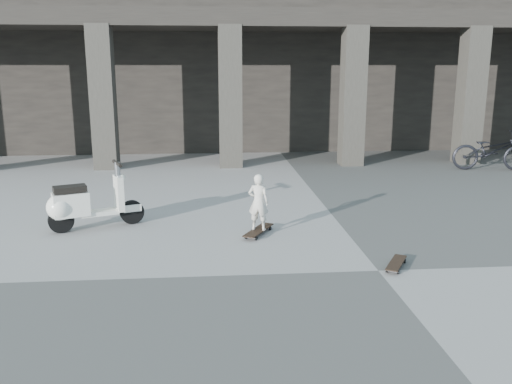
{
  "coord_description": "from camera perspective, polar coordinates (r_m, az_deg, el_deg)",
  "views": [
    {
      "loc": [
        -2.4,
        -7.19,
        2.9
      ],
      "look_at": [
        -1.57,
        2.37,
        0.65
      ],
      "focal_mm": 38.0,
      "sensor_mm": 36.0,
      "label": 1
    }
  ],
  "objects": [
    {
      "name": "scooter",
      "position": [
        10.16,
        -18.09,
        -1.27
      ],
      "size": [
        1.63,
        0.89,
        1.2
      ],
      "rotation": [
        0.0,
        0.0,
        0.38
      ],
      "color": "black",
      "rests_on": "ground"
    },
    {
      "name": "skateboard_spare",
      "position": [
        8.27,
        14.54,
        -7.28
      ],
      "size": [
        0.51,
        0.7,
        0.08
      ],
      "rotation": [
        0.0,
        0.0,
        1.04
      ],
      "color": "black",
      "rests_on": "ground"
    },
    {
      "name": "longboard",
      "position": [
        9.52,
        0.26,
        -4.08
      ],
      "size": [
        0.62,
        0.89,
        0.09
      ],
      "rotation": [
        0.0,
        0.0,
        1.07
      ],
      "color": "black",
      "rests_on": "ground"
    },
    {
      "name": "child",
      "position": [
        9.38,
        0.26,
        -1.07
      ],
      "size": [
        0.42,
        0.34,
        0.99
      ],
      "primitive_type": "imported",
      "rotation": [
        0.0,
        0.0,
        2.82
      ],
      "color": "beige",
      "rests_on": "longboard"
    },
    {
      "name": "bicycle",
      "position": [
        16.67,
        23.52,
        4.02
      ],
      "size": [
        2.21,
        1.11,
        1.11
      ],
      "primitive_type": "imported",
      "rotation": [
        0.0,
        0.0,
        1.39
      ],
      "color": "black",
      "rests_on": "ground"
    },
    {
      "name": "colonnade",
      "position": [
        21.09,
        1.65,
        13.55
      ],
      "size": [
        28.0,
        8.82,
        6.0
      ],
      "color": "black",
      "rests_on": "ground"
    },
    {
      "name": "ground",
      "position": [
        8.11,
        12.75,
        -8.08
      ],
      "size": [
        90.0,
        90.0,
        0.0
      ],
      "primitive_type": "plane",
      "color": "#484846",
      "rests_on": "ground"
    }
  ]
}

